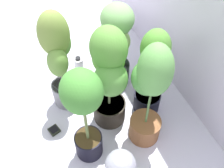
{
  "coord_description": "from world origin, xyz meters",
  "views": [
    {
      "loc": [
        1.18,
        -0.3,
        1.87
      ],
      "look_at": [
        0.01,
        0.18,
        0.39
      ],
      "focal_mm": 41.52,
      "sensor_mm": 36.0,
      "label": 1
    }
  ],
  "objects_px": {
    "potted_plant_back_left": "(116,41)",
    "potted_plant_center": "(109,74)",
    "hygrometer_box": "(54,130)",
    "floor_fan": "(120,167)",
    "nutrient_bottle": "(79,66)",
    "potted_plant_front_right": "(84,109)",
    "potted_plant_back_center": "(152,71)",
    "potted_plant_back_right": "(150,90)",
    "potted_plant_front_left": "(59,57)"
  },
  "relations": [
    {
      "from": "potted_plant_front_right",
      "to": "potted_plant_back_left",
      "type": "bearing_deg",
      "value": 141.34
    },
    {
      "from": "potted_plant_center",
      "to": "potted_plant_back_right",
      "type": "distance_m",
      "value": 0.31
    },
    {
      "from": "potted_plant_back_right",
      "to": "hygrometer_box",
      "type": "bearing_deg",
      "value": -113.01
    },
    {
      "from": "potted_plant_front_right",
      "to": "potted_plant_front_left",
      "type": "relative_size",
      "value": 0.94
    },
    {
      "from": "potted_plant_back_center",
      "to": "floor_fan",
      "type": "bearing_deg",
      "value": -42.73
    },
    {
      "from": "potted_plant_back_left",
      "to": "potted_plant_front_right",
      "type": "xyz_separation_m",
      "value": [
        0.59,
        -0.47,
        0.06
      ]
    },
    {
      "from": "potted_plant_back_left",
      "to": "floor_fan",
      "type": "relative_size",
      "value": 2.12
    },
    {
      "from": "potted_plant_front_left",
      "to": "hygrometer_box",
      "type": "xyz_separation_m",
      "value": [
        0.28,
        -0.19,
        -0.5
      ]
    },
    {
      "from": "potted_plant_back_center",
      "to": "nutrient_bottle",
      "type": "distance_m",
      "value": 0.81
    },
    {
      "from": "potted_plant_front_left",
      "to": "floor_fan",
      "type": "bearing_deg",
      "value": 9.0
    },
    {
      "from": "potted_plant_back_left",
      "to": "potted_plant_front_left",
      "type": "distance_m",
      "value": 0.5
    },
    {
      "from": "potted_plant_back_center",
      "to": "floor_fan",
      "type": "xyz_separation_m",
      "value": [
        0.51,
        -0.47,
        -0.2
      ]
    },
    {
      "from": "potted_plant_back_left",
      "to": "hygrometer_box",
      "type": "xyz_separation_m",
      "value": [
        0.33,
        -0.69,
        -0.47
      ]
    },
    {
      "from": "potted_plant_back_center",
      "to": "potted_plant_back_right",
      "type": "xyz_separation_m",
      "value": [
        0.21,
        -0.13,
        0.07
      ]
    },
    {
      "from": "potted_plant_center",
      "to": "nutrient_bottle",
      "type": "distance_m",
      "value": 0.72
    },
    {
      "from": "potted_plant_front_right",
      "to": "potted_plant_front_left",
      "type": "bearing_deg",
      "value": -177.69
    },
    {
      "from": "potted_plant_center",
      "to": "nutrient_bottle",
      "type": "bearing_deg",
      "value": -171.89
    },
    {
      "from": "potted_plant_back_right",
      "to": "nutrient_bottle",
      "type": "bearing_deg",
      "value": -161.33
    },
    {
      "from": "hygrometer_box",
      "to": "floor_fan",
      "type": "distance_m",
      "value": 0.71
    },
    {
      "from": "potted_plant_back_left",
      "to": "potted_plant_front_right",
      "type": "height_order",
      "value": "potted_plant_front_right"
    },
    {
      "from": "potted_plant_back_left",
      "to": "potted_plant_front_right",
      "type": "relative_size",
      "value": 0.94
    },
    {
      "from": "potted_plant_back_left",
      "to": "nutrient_bottle",
      "type": "relative_size",
      "value": 3.76
    },
    {
      "from": "nutrient_bottle",
      "to": "potted_plant_front_left",
      "type": "bearing_deg",
      "value": -37.83
    },
    {
      "from": "potted_plant_front_right",
      "to": "floor_fan",
      "type": "xyz_separation_m",
      "value": [
        0.33,
        0.11,
        -0.28
      ]
    },
    {
      "from": "potted_plant_back_left",
      "to": "hygrometer_box",
      "type": "height_order",
      "value": "potted_plant_back_left"
    },
    {
      "from": "hygrometer_box",
      "to": "potted_plant_back_center",
      "type": "bearing_deg",
      "value": -113.11
    },
    {
      "from": "potted_plant_front_right",
      "to": "potted_plant_front_left",
      "type": "xyz_separation_m",
      "value": [
        -0.53,
        -0.02,
        -0.02
      ]
    },
    {
      "from": "potted_plant_front_left",
      "to": "hygrometer_box",
      "type": "distance_m",
      "value": 0.61
    },
    {
      "from": "potted_plant_back_center",
      "to": "potted_plant_back_left",
      "type": "bearing_deg",
      "value": -163.99
    },
    {
      "from": "potted_plant_front_right",
      "to": "potted_plant_back_center",
      "type": "height_order",
      "value": "potted_plant_front_right"
    },
    {
      "from": "potted_plant_center",
      "to": "hygrometer_box",
      "type": "distance_m",
      "value": 0.7
    },
    {
      "from": "potted_plant_center",
      "to": "floor_fan",
      "type": "bearing_deg",
      "value": -14.9
    },
    {
      "from": "nutrient_bottle",
      "to": "potted_plant_center",
      "type": "bearing_deg",
      "value": 8.11
    },
    {
      "from": "potted_plant_back_left",
      "to": "floor_fan",
      "type": "bearing_deg",
      "value": -21.28
    },
    {
      "from": "potted_plant_back_left",
      "to": "potted_plant_center",
      "type": "relative_size",
      "value": 0.88
    },
    {
      "from": "potted_plant_front_left",
      "to": "potted_plant_center",
      "type": "distance_m",
      "value": 0.42
    },
    {
      "from": "nutrient_bottle",
      "to": "potted_plant_front_right",
      "type": "bearing_deg",
      "value": -12.61
    },
    {
      "from": "potted_plant_back_left",
      "to": "potted_plant_back_right",
      "type": "height_order",
      "value": "potted_plant_back_right"
    },
    {
      "from": "potted_plant_front_right",
      "to": "nutrient_bottle",
      "type": "xyz_separation_m",
      "value": [
        -0.79,
        0.18,
        -0.44
      ]
    },
    {
      "from": "potted_plant_back_center",
      "to": "floor_fan",
      "type": "height_order",
      "value": "potted_plant_back_center"
    },
    {
      "from": "potted_plant_back_center",
      "to": "hygrometer_box",
      "type": "relative_size",
      "value": 8.3
    },
    {
      "from": "potted_plant_back_left",
      "to": "potted_plant_back_center",
      "type": "distance_m",
      "value": 0.42
    },
    {
      "from": "hygrometer_box",
      "to": "floor_fan",
      "type": "relative_size",
      "value": 0.26
    },
    {
      "from": "potted_plant_back_left",
      "to": "potted_plant_center",
      "type": "bearing_deg",
      "value": -29.59
    },
    {
      "from": "potted_plant_front_right",
      "to": "potted_plant_back_right",
      "type": "relative_size",
      "value": 0.93
    },
    {
      "from": "potted_plant_back_right",
      "to": "potted_plant_front_left",
      "type": "bearing_deg",
      "value": -139.79
    },
    {
      "from": "potted_plant_back_center",
      "to": "potted_plant_center",
      "type": "relative_size",
      "value": 0.9
    },
    {
      "from": "potted_plant_front_right",
      "to": "potted_plant_back_center",
      "type": "bearing_deg",
      "value": 107.5
    },
    {
      "from": "potted_plant_front_left",
      "to": "nutrient_bottle",
      "type": "distance_m",
      "value": 0.53
    },
    {
      "from": "floor_fan",
      "to": "potted_plant_back_center",
      "type": "bearing_deg",
      "value": -130.47
    }
  ]
}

